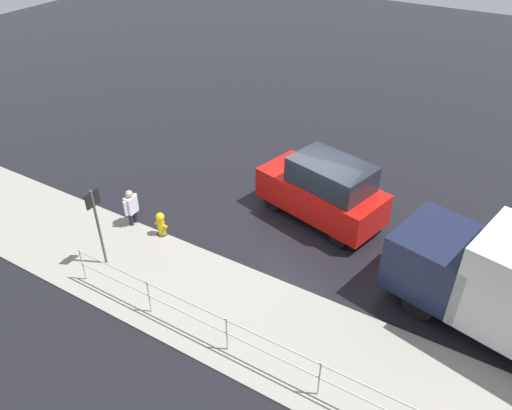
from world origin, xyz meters
TOP-DOWN VIEW (x-y plane):
  - ground_plane at (0.00, 0.00)m, footprint 60.00×60.00m
  - kerb_strip at (0.00, 4.20)m, footprint 24.00×3.20m
  - moving_hatchback at (-0.33, -0.56)m, footprint 4.20×2.59m
  - fire_hydrant at (3.35, 2.67)m, footprint 0.42×0.31m
  - pedestrian at (4.45, 2.69)m, footprint 0.25×0.57m
  - metal_railing at (-0.66, 5.20)m, footprint 9.02×0.04m
  - sign_post at (3.85, 4.45)m, footprint 0.07×0.44m

SIDE VIEW (x-z plane):
  - ground_plane at x=0.00m, z-range 0.00..0.00m
  - kerb_strip at x=0.00m, z-range 0.00..0.04m
  - fire_hydrant at x=3.35m, z-range 0.00..0.80m
  - pedestrian at x=4.45m, z-range 0.07..1.29m
  - metal_railing at x=-0.66m, z-range 0.20..1.25m
  - moving_hatchback at x=-0.33m, z-range 0.00..2.06m
  - sign_post at x=3.85m, z-range 0.38..2.78m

